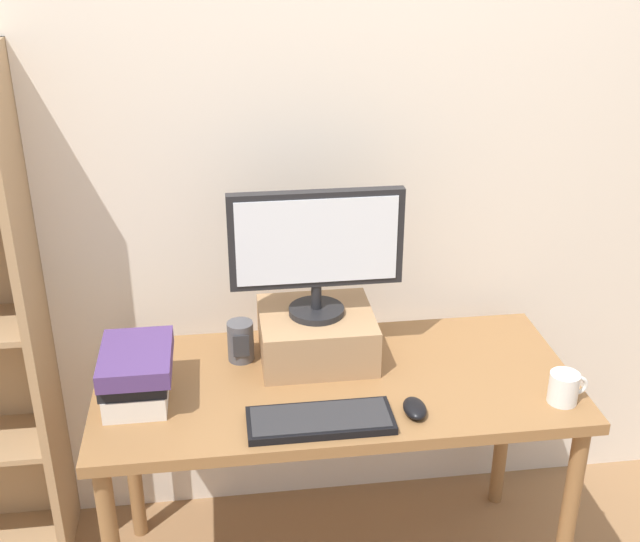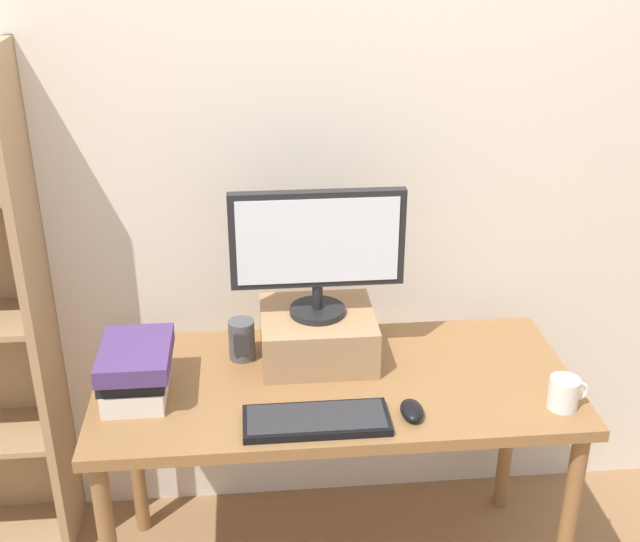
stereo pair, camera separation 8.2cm
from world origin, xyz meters
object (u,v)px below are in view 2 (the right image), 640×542
Objects in this scene: coffee_mug at (564,393)px; book_stack at (135,370)px; keyboard at (316,420)px; desk_speaker at (242,340)px; computer_monitor at (317,246)px; computer_mouse at (412,410)px; desk at (335,403)px; riser_box at (317,335)px.

book_stack is at bearing 172.10° from coffee_mug.
desk_speaker is at bearing 118.23° from keyboard.
coffee_mug is (1.20, -0.17, -0.04)m from book_stack.
computer_monitor is at bearing 84.28° from keyboard.
computer_mouse is 0.39× the size of book_stack.
riser_box is (-0.04, 0.14, 0.16)m from desk.
keyboard is at bearing -95.72° from computer_monitor.
coffee_mug is (0.43, 0.00, 0.03)m from computer_mouse.
riser_box is at bearing 105.57° from desk.
computer_monitor reaches higher than book_stack.
keyboard is at bearing -108.90° from desk.
desk_speaker is (-0.20, 0.37, 0.05)m from keyboard.
coffee_mug is (0.67, -0.34, -0.33)m from computer_monitor.
coffee_mug is at bearing 1.35° from keyboard.
desk_speaker is at bearing 31.86° from book_stack.
desk is at bearing 132.74° from computer_mouse.
riser_box reaches higher than desk.
desk_speaker is at bearing 177.91° from riser_box.
book_stack is 0.36m from desk_speaker.
book_stack reaches higher than coffee_mug.
computer_mouse is at bearing -179.56° from coffee_mug.
computer_monitor reaches higher than coffee_mug.
riser_box is at bearing 123.52° from computer_mouse.
computer_mouse is at bearing -37.48° from desk_speaker.
computer_monitor is 0.55m from computer_mouse.
desk is at bearing -74.43° from riser_box.
keyboard is 3.86× the size of computer_mouse.
computer_monitor is 1.29× the size of keyboard.
coffee_mug is at bearing -27.35° from computer_monitor.
computer_monitor reaches higher than keyboard.
computer_monitor is at bearing 152.65° from coffee_mug.
computer_monitor is at bearing -2.45° from desk_speaker.
keyboard is at bearing -178.65° from coffee_mug.
desk_speaker is (-0.90, 0.35, 0.02)m from coffee_mug.
riser_box is 0.30m from computer_monitor.
computer_mouse is at bearing -56.37° from computer_monitor.
desk_speaker reaches higher than coffee_mug.
computer_monitor reaches higher than riser_box.
computer_mouse is at bearing -12.48° from book_stack.
desk is at bearing -28.66° from desk_speaker.
riser_box is 0.67× the size of computer_monitor.
computer_mouse is at bearing -47.26° from desk.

